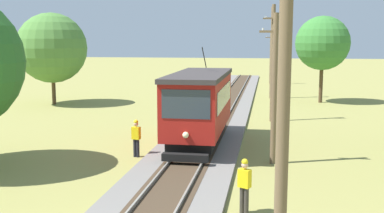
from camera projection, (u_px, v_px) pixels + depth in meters
name	position (u px, v px, depth m)	size (l,w,h in m)	color
red_tram	(200.00, 105.00, 23.35)	(2.60, 8.54, 4.79)	maroon
utility_pole_foreground	(282.00, 140.00, 8.36)	(1.40, 0.30, 7.14)	brown
utility_pole_near_tram	(274.00, 88.00, 19.98)	(1.40, 0.27, 6.62)	brown
utility_pole_mid	(273.00, 62.00, 30.66)	(1.40, 0.63, 7.81)	brown
utility_pole_far	(272.00, 52.00, 42.60)	(1.40, 0.29, 8.48)	brown
utility_pole_distant	(271.00, 57.00, 56.61)	(1.40, 0.57, 6.55)	brown
track_worker	(244.00, 183.00, 14.44)	(0.45, 0.39, 1.78)	#38332D
second_worker	(136.00, 136.00, 21.44)	(0.42, 0.32, 1.78)	black
tree_left_near	(52.00, 48.00, 38.55)	(5.89, 5.89, 7.73)	#4C3823
tree_left_far	(323.00, 43.00, 39.58)	(4.68, 4.68, 7.53)	#4C3823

